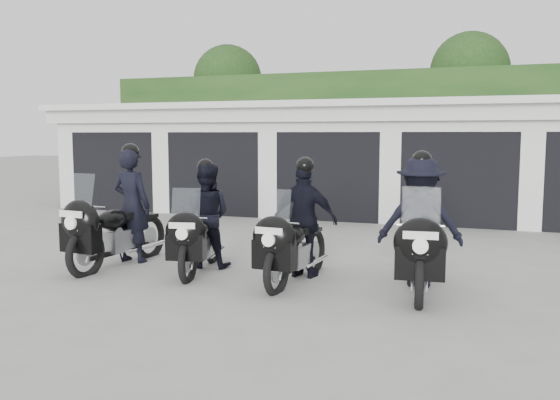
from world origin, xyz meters
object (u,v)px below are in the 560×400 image
(police_bike_d, at_px, (420,229))
(police_bike_a, at_px, (119,216))
(police_bike_b, at_px, (203,222))
(police_bike_c, at_px, (300,227))

(police_bike_d, bearing_deg, police_bike_a, 175.28)
(police_bike_a, distance_m, police_bike_b, 1.43)
(police_bike_d, bearing_deg, police_bike_b, 172.64)
(police_bike_a, height_order, police_bike_d, police_bike_a)
(police_bike_b, distance_m, police_bike_d, 3.37)
(police_bike_b, height_order, police_bike_c, police_bike_c)
(police_bike_a, height_order, police_bike_c, police_bike_a)
(police_bike_c, bearing_deg, police_bike_d, 7.08)
(police_bike_a, xyz_separation_m, police_bike_c, (3.07, 0.07, -0.03))
(police_bike_a, bearing_deg, police_bike_d, 7.30)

